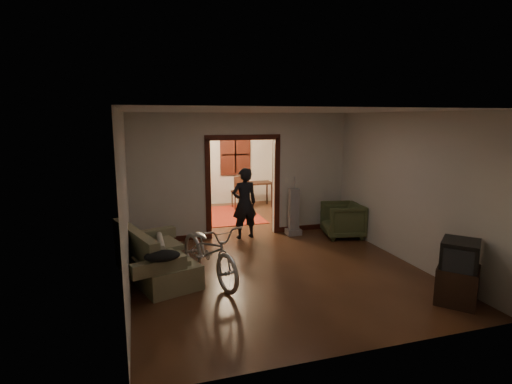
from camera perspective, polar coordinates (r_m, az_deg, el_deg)
name	(u,v)px	position (r m, az deg, el deg)	size (l,w,h in m)	color
floor	(252,244)	(8.70, -0.58, -7.44)	(5.00, 8.50, 0.01)	#371D11
ceiling	(252,112)	(8.27, -0.62, 11.33)	(5.00, 8.50, 0.01)	white
wall_back	(213,160)	(12.47, -6.14, 4.58)	(5.00, 0.02, 2.80)	beige
wall_left	(127,186)	(8.04, -17.95, 0.82)	(0.02, 8.50, 2.80)	beige
wall_right	(357,175)	(9.38, 14.22, 2.34)	(0.02, 8.50, 2.80)	beige
partition_wall	(243,175)	(9.09, -1.94, 2.40)	(5.00, 0.14, 2.80)	beige
door_casing	(243,188)	(9.13, -1.93, 0.54)	(1.74, 0.20, 2.32)	#37130C
far_window	(235,155)	(12.57, -2.97, 5.36)	(0.98, 0.06, 1.28)	black
chandelier	(225,131)	(10.70, -4.44, 8.72)	(0.24, 0.24, 0.24)	#FFE0A5
light_switch	(287,180)	(9.36, 4.41, 1.69)	(0.08, 0.01, 0.12)	silver
sofa	(156,252)	(7.07, -14.09, -8.38)	(0.85, 1.89, 0.87)	#656543
rolled_paper	(161,241)	(7.33, -13.47, -6.88)	(0.11, 0.11, 0.87)	beige
jacket	(162,256)	(6.13, -13.25, -8.87)	(0.53, 0.39, 0.15)	black
bicycle	(209,251)	(6.76, -6.71, -8.38)	(0.67, 1.92, 1.01)	silver
armchair	(343,220)	(9.33, 12.27, -3.92)	(0.84, 0.86, 0.79)	#444D2B
tv_stand	(457,284)	(6.72, 26.80, -11.71)	(0.60, 0.55, 0.55)	black
crt_tv	(460,256)	(6.57, 27.12, -8.18)	(0.55, 0.49, 0.47)	black
vacuum	(294,212)	(9.28, 5.41, -2.83)	(0.34, 0.27, 1.10)	gray
person	(244,203)	(8.95, -1.67, -1.62)	(0.58, 0.38, 1.60)	black
oriental_rug	(226,215)	(11.19, -4.31, -3.31)	(1.78, 2.34, 0.02)	maroon
locker	(171,178)	(11.94, -12.06, 2.01)	(0.96, 0.53, 1.92)	#303922
globe	(170,144)	(11.84, -12.25, 6.70)	(0.26, 0.26, 0.26)	#1E5972
desk	(255,195)	(12.19, -0.09, -0.39)	(1.01, 0.56, 0.74)	black
desk_chair	(240,192)	(11.94, -2.35, 0.00)	(0.44, 0.44, 1.00)	black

